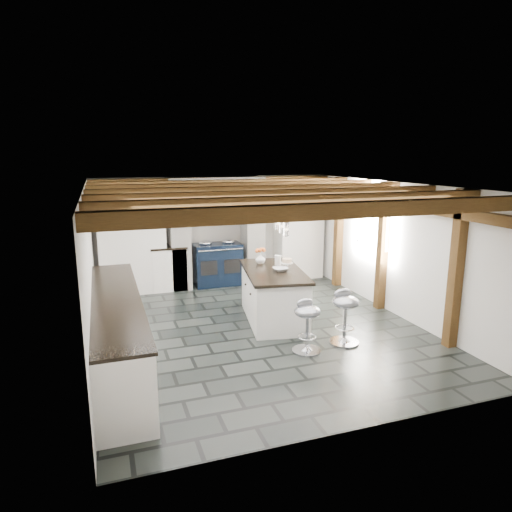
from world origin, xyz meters
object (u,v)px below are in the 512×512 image
object	(u,v)px
kitchen_island	(273,294)
bar_stool_near	(345,310)
bar_stool_far	(307,320)
range_cooker	(217,263)

from	to	relation	value
kitchen_island	bar_stool_near	distance (m)	1.41
bar_stool_near	kitchen_island	bearing A→B (deg)	115.77
bar_stool_near	bar_stool_far	size ratio (longest dim) A/B	1.07
range_cooker	bar_stool_near	bearing A→B (deg)	-74.76
bar_stool_far	range_cooker	bearing A→B (deg)	90.59
bar_stool_far	kitchen_island	bearing A→B (deg)	84.76
range_cooker	bar_stool_near	world-z (taller)	range_cooker
kitchen_island	bar_stool_near	size ratio (longest dim) A/B	2.32
range_cooker	bar_stool_far	size ratio (longest dim) A/B	1.30
bar_stool_near	bar_stool_far	xyz separation A→B (m)	(-0.66, -0.09, -0.03)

